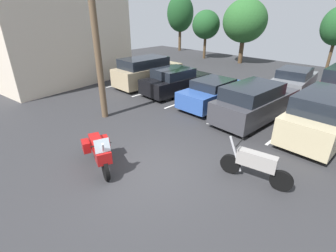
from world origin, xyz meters
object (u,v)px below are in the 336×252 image
(motorcycle_touring, at_px, (99,150))
(car_far_grey, at_px, (294,79))
(car_blue, at_px, (215,93))
(car_champagne, at_px, (323,116))
(utility_pole, at_px, (94,19))
(car_charcoal, at_px, (255,102))
(car_black, at_px, (176,81))
(motorcycle_second, at_px, (255,165))
(car_tan, at_px, (147,72))

(motorcycle_touring, bearing_deg, car_far_grey, 84.51)
(car_blue, height_order, car_far_grey, car_blue)
(car_champagne, xyz_separation_m, utility_pole, (-8.09, -4.91, 3.44))
(car_far_grey, distance_m, utility_pole, 12.56)
(car_charcoal, height_order, utility_pole, utility_pole)
(car_black, bearing_deg, car_far_grey, 49.27)
(motorcycle_touring, distance_m, utility_pole, 5.74)
(car_blue, bearing_deg, motorcycle_second, -44.79)
(motorcycle_touring, height_order, car_blue, car_blue)
(motorcycle_touring, bearing_deg, car_charcoal, 76.22)
(car_champagne, bearing_deg, car_blue, 178.99)
(motorcycle_touring, bearing_deg, car_blue, 95.25)
(motorcycle_second, xyz_separation_m, car_black, (-7.66, 4.79, 0.18))
(car_blue, distance_m, car_charcoal, 2.46)
(car_blue, relative_size, car_champagne, 0.93)
(car_charcoal, xyz_separation_m, car_champagne, (2.75, 0.23, 0.07))
(car_blue, distance_m, car_far_grey, 6.29)
(car_charcoal, bearing_deg, car_blue, 172.47)
(car_champagne, bearing_deg, motorcycle_touring, -121.42)
(car_tan, height_order, car_far_grey, car_tan)
(car_tan, height_order, car_blue, car_tan)
(motorcycle_second, bearing_deg, car_charcoal, 117.29)
(car_far_grey, bearing_deg, motorcycle_touring, -95.49)
(motorcycle_touring, height_order, car_far_grey, car_far_grey)
(car_champagne, distance_m, utility_pole, 10.07)
(motorcycle_second, height_order, car_champagne, car_champagne)
(motorcycle_touring, xyz_separation_m, car_champagne, (4.50, 7.36, 0.31))
(car_black, relative_size, car_champagne, 0.95)
(car_tan, xyz_separation_m, car_black, (2.52, 0.10, -0.19))
(car_charcoal, relative_size, car_far_grey, 1.04)
(car_tan, relative_size, car_far_grey, 1.02)
(car_black, bearing_deg, car_champagne, -1.90)
(motorcycle_touring, bearing_deg, motorcycle_second, 35.61)
(motorcycle_second, height_order, car_far_grey, car_far_grey)
(car_black, xyz_separation_m, car_blue, (3.01, -0.18, -0.03))
(car_tan, xyz_separation_m, car_far_grey, (7.51, 5.89, -0.25))
(motorcycle_second, xyz_separation_m, car_charcoal, (-2.21, 4.29, 0.29))
(motorcycle_touring, relative_size, car_black, 0.50)
(car_tan, height_order, car_champagne, car_champagne)
(motorcycle_second, bearing_deg, car_blue, 135.21)
(car_black, height_order, car_blue, car_black)
(car_tan, relative_size, car_black, 1.06)
(motorcycle_touring, relative_size, car_charcoal, 0.46)
(motorcycle_touring, distance_m, car_blue, 7.49)
(car_champagne, xyz_separation_m, car_far_grey, (-3.21, 6.06, -0.25))
(car_blue, distance_m, car_champagne, 5.19)
(motorcycle_second, bearing_deg, car_champagne, 83.27)
(car_champagne, relative_size, car_far_grey, 1.01)
(motorcycle_second, xyz_separation_m, car_blue, (-4.65, 4.62, 0.14))
(car_black, bearing_deg, car_tan, -177.76)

